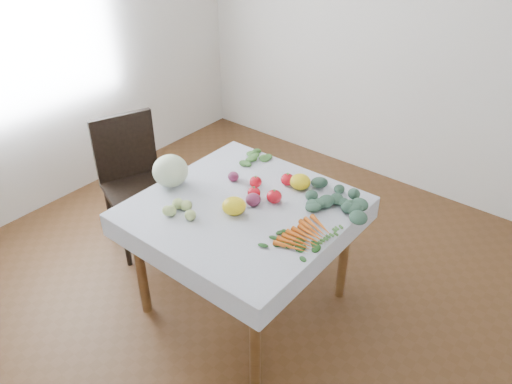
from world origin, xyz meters
TOP-DOWN VIEW (x-y plane):
  - ground at (0.00, 0.00)m, footprint 4.00×4.00m
  - back_wall at (0.00, 2.00)m, footprint 4.00×0.04m
  - left_wall at (-2.00, 0.00)m, footprint 0.04×4.00m
  - table at (0.00, 0.00)m, footprint 1.00×1.00m
  - tablecloth at (0.00, 0.00)m, footprint 1.12×1.12m
  - chair at (-1.06, 0.04)m, footprint 0.56×0.56m
  - cabbage at (-0.48, -0.10)m, footprint 0.24×0.24m
  - tomato_a at (0.06, 0.34)m, footprint 0.11×0.11m
  - tomato_b at (-0.07, 0.20)m, footprint 0.10×0.10m
  - tomato_c at (-0.01, 0.10)m, footprint 0.10×0.10m
  - tomato_d at (0.11, 0.14)m, footprint 0.10×0.10m
  - heirloom_back at (0.14, 0.35)m, footprint 0.15×0.15m
  - heirloom_front at (0.01, -0.09)m, footprint 0.17×0.17m
  - onion_a at (-0.22, 0.17)m, footprint 0.08×0.08m
  - onion_b at (0.04, 0.04)m, footprint 0.10×0.10m
  - tomatillo_cluster at (-0.19, -0.28)m, footprint 0.18×0.11m
  - carrot_bunch at (0.44, -0.02)m, footprint 0.19×0.34m
  - kale_bunch at (0.40, 0.31)m, footprint 0.36×0.34m
  - basil_bunch at (0.42, -0.13)m, footprint 0.24×0.20m
  - dill_bunch at (-0.24, 0.43)m, footprint 0.25×0.19m

SIDE VIEW (x-z plane):
  - ground at x=0.00m, z-range 0.00..0.00m
  - chair at x=-1.06m, z-range 0.07..1.03m
  - table at x=0.00m, z-range 0.28..1.03m
  - tablecloth at x=0.00m, z-range 0.75..0.76m
  - basil_bunch at x=0.42m, z-range 0.76..0.77m
  - dill_bunch at x=-0.24m, z-range 0.76..0.78m
  - carrot_bunch at x=0.44m, z-range 0.76..0.78m
  - kale_bunch at x=0.40m, z-range 0.76..0.81m
  - tomatillo_cluster at x=-0.19m, z-range 0.76..0.81m
  - onion_a at x=-0.22m, z-range 0.76..0.81m
  - tomato_b at x=-0.07m, z-range 0.76..0.82m
  - tomato_c at x=-0.01m, z-range 0.76..0.82m
  - tomato_a at x=0.06m, z-range 0.76..0.83m
  - onion_b at x=0.04m, z-range 0.76..0.83m
  - tomato_d at x=0.11m, z-range 0.76..0.83m
  - heirloom_back at x=0.14m, z-range 0.76..0.84m
  - heirloom_front at x=0.01m, z-range 0.76..0.85m
  - cabbage at x=-0.48m, z-range 0.76..0.95m
  - back_wall at x=0.00m, z-range 0.00..2.70m
  - left_wall at x=-2.00m, z-range 0.00..2.70m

